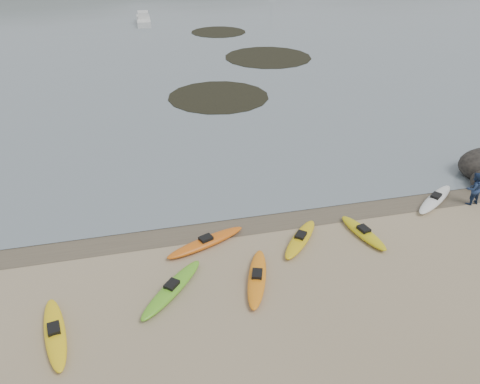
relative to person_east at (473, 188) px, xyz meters
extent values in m
plane|color=tan|center=(-11.63, 1.31, -0.86)|extent=(600.00, 600.00, 0.00)
plane|color=brown|center=(-11.63, 1.01, -0.86)|extent=(60.00, 60.00, 0.00)
ellipsoid|color=orange|center=(-12.01, -3.20, -0.69)|extent=(1.84, 3.61, 0.34)
ellipsoid|color=#64BB25|center=(-15.35, -3.03, -0.69)|extent=(3.02, 3.34, 0.34)
ellipsoid|color=orange|center=(-13.57, -0.39, -0.69)|extent=(3.86, 2.15, 0.34)
ellipsoid|color=yellow|center=(-9.46, -1.13, -0.69)|extent=(2.61, 2.93, 0.34)
ellipsoid|color=gold|center=(-6.52, -1.33, -0.69)|extent=(1.36, 3.08, 0.34)
ellipsoid|color=yellow|center=(-19.51, -4.33, -0.69)|extent=(1.33, 3.66, 0.34)
ellipsoid|color=white|center=(-1.64, 0.51, -0.69)|extent=(3.39, 2.68, 0.34)
imported|color=navy|center=(0.00, 0.00, 0.00)|extent=(0.89, 0.72, 1.73)
cylinder|color=black|center=(-9.22, 18.94, -0.84)|extent=(8.14, 8.14, 0.04)
cylinder|color=black|center=(-1.83, 29.93, -0.84)|extent=(8.95, 8.95, 0.04)
cylinder|color=black|center=(-4.42, 43.28, -0.84)|extent=(6.90, 6.90, 0.04)
cube|color=silver|center=(-13.29, 50.81, -0.43)|extent=(1.90, 6.24, 0.87)
ellipsoid|color=#384235|center=(-56.63, 196.31, -18.86)|extent=(220.00, 120.00, 80.00)
camera|label=1|loc=(-15.97, -16.88, 11.60)|focal=35.00mm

